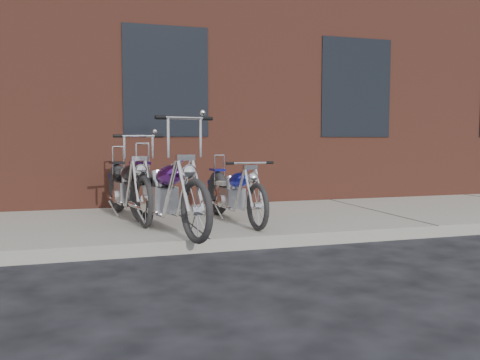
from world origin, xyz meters
name	(u,v)px	position (x,y,z in m)	size (l,w,h in m)	color
ground	(210,253)	(0.00, 0.00, 0.00)	(120.00, 120.00, 0.00)	black
sidewalk	(184,224)	(0.00, 1.50, 0.07)	(22.00, 3.00, 0.15)	#9F9C8E
building_brick	(135,32)	(0.00, 8.00, 4.00)	(22.00, 10.00, 8.00)	brown
chopper_purple	(163,195)	(-0.41, 0.68, 0.58)	(0.79, 2.37, 1.35)	black
chopper_blue	(234,195)	(0.61, 1.11, 0.51)	(0.49, 2.02, 0.88)	black
chopper_third	(129,189)	(-0.73, 1.79, 0.56)	(0.60, 2.28, 1.16)	black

